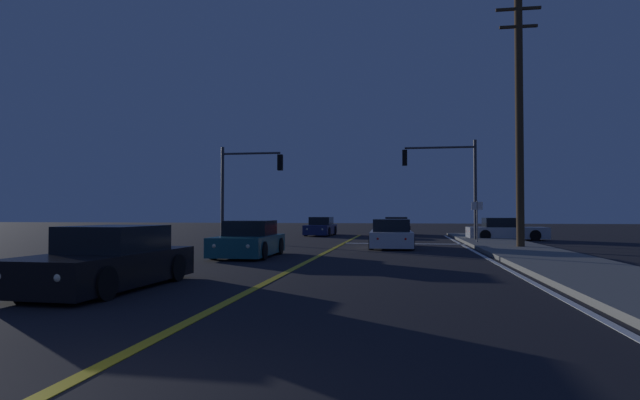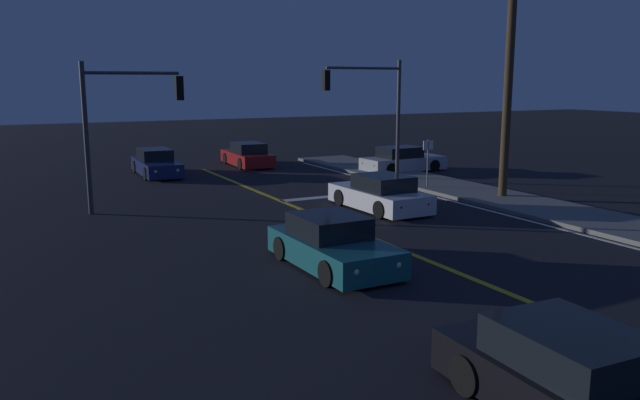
# 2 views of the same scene
# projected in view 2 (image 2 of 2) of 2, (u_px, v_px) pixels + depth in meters

# --- Properties ---
(lane_line_center) EXTENTS (0.20, 43.86, 0.01)m
(lane_line_center) POSITION_uv_depth(u_px,v_px,m) (470.00, 278.00, 15.47)
(lane_line_center) COLOR gold
(lane_line_center) RESTS_ON ground
(lane_line_edge_right) EXTENTS (0.16, 43.86, 0.01)m
(lane_line_edge_right) POSITION_uv_depth(u_px,v_px,m) (635.00, 248.00, 18.23)
(lane_line_edge_right) COLOR white
(lane_line_edge_right) RESTS_ON ground
(stop_bar) EXTENTS (6.36, 0.50, 0.01)m
(stop_bar) POSITION_uv_depth(u_px,v_px,m) (350.00, 195.00, 26.85)
(stop_bar) COLOR white
(stop_bar) RESTS_ON ground
(car_side_waiting_white) EXTENTS (2.10, 4.48, 1.34)m
(car_side_waiting_white) POSITION_uv_depth(u_px,v_px,m) (380.00, 195.00, 23.61)
(car_side_waiting_white) COLOR silver
(car_side_waiting_white) RESTS_ON ground
(car_following_oncoming_navy) EXTENTS (1.89, 4.72, 1.34)m
(car_following_oncoming_navy) POSITION_uv_depth(u_px,v_px,m) (156.00, 164.00, 32.40)
(car_following_oncoming_navy) COLOR navy
(car_following_oncoming_navy) RESTS_ON ground
(car_lead_oncoming_red) EXTENTS (2.02, 4.57, 1.34)m
(car_lead_oncoming_red) POSITION_uv_depth(u_px,v_px,m) (248.00, 156.00, 35.98)
(car_lead_oncoming_red) COLOR maroon
(car_lead_oncoming_red) RESTS_ON ground
(car_parked_curb_silver) EXTENTS (4.64, 2.00, 1.34)m
(car_parked_curb_silver) POSITION_uv_depth(u_px,v_px,m) (403.00, 161.00, 33.70)
(car_parked_curb_silver) COLOR #B2B5BA
(car_parked_curb_silver) RESTS_ON ground
(car_mid_block_teal) EXTENTS (2.03, 4.23, 1.34)m
(car_mid_block_teal) POSITION_uv_depth(u_px,v_px,m) (332.00, 245.00, 16.31)
(car_mid_block_teal) COLOR #195960
(car_mid_block_teal) RESTS_ON ground
(car_far_approaching_black) EXTENTS (2.11, 4.64, 1.34)m
(car_far_approaching_black) POSITION_uv_depth(u_px,v_px,m) (580.00, 385.00, 8.79)
(car_far_approaching_black) COLOR black
(car_far_approaching_black) RESTS_ON ground
(traffic_signal_near_right) EXTENTS (4.13, 0.28, 5.75)m
(traffic_signal_near_right) POSITION_uv_depth(u_px,v_px,m) (372.00, 101.00, 29.28)
(traffic_signal_near_right) COLOR #38383D
(traffic_signal_near_right) RESTS_ON ground
(traffic_signal_far_left) EXTENTS (3.65, 0.28, 5.45)m
(traffic_signal_far_left) POSITION_uv_depth(u_px,v_px,m) (123.00, 113.00, 22.89)
(traffic_signal_far_left) COLOR #38383D
(traffic_signal_far_left) RESTS_ON ground
(utility_pole_right) EXTENTS (1.93, 0.34, 11.33)m
(utility_pole_right) POSITION_uv_depth(u_px,v_px,m) (510.00, 53.00, 24.83)
(utility_pole_right) COLOR #42301E
(utility_pole_right) RESTS_ON ground
(street_sign_corner) EXTENTS (0.56, 0.08, 2.24)m
(street_sign_corner) POSITION_uv_depth(u_px,v_px,m) (428.00, 156.00, 27.80)
(street_sign_corner) COLOR slate
(street_sign_corner) RESTS_ON ground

